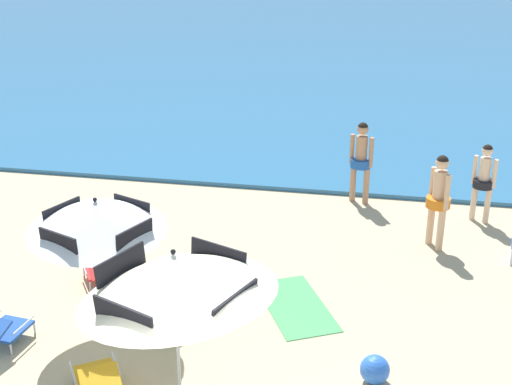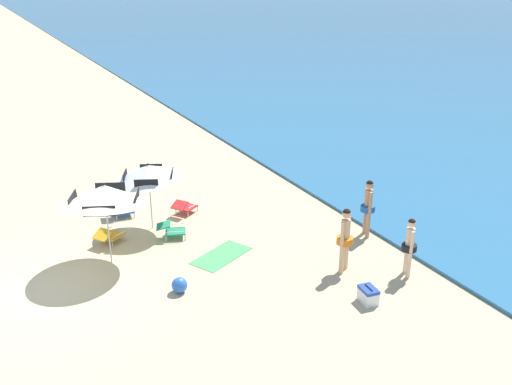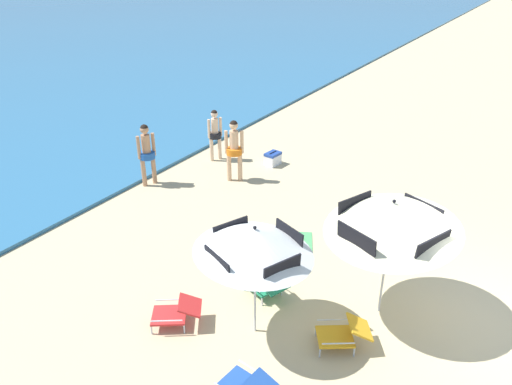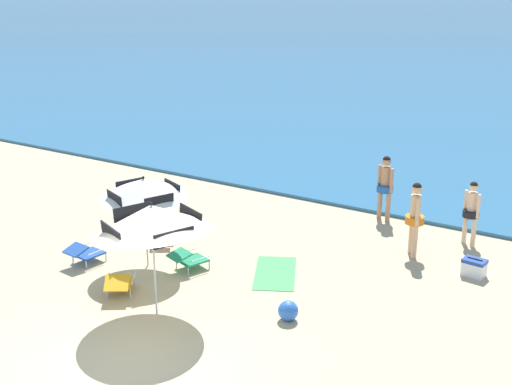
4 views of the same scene
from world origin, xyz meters
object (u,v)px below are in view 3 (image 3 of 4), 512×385
object	(u,v)px
lounge_chair_facing_sea	(267,284)
cooler_box	(273,159)
person_standing_near_shore	(234,146)
beach_umbrella_striped_second	(392,217)
lounge_chair_under_umbrella	(176,312)
lounge_chair_spare_folded	(344,333)
beach_umbrella_striped_main	(255,241)
beach_towel	(273,241)
person_standing_beside	(147,150)
beach_ball	(364,229)
person_wading_in	(215,131)

from	to	relation	value
lounge_chair_facing_sea	cooler_box	xyz separation A→B (m)	(5.59, 3.10, -0.08)
person_standing_near_shore	beach_umbrella_striped_second	bearing A→B (deg)	-121.11
lounge_chair_under_umbrella	lounge_chair_facing_sea	xyz separation A→B (m)	(1.52, -0.97, 0.00)
lounge_chair_spare_folded	beach_umbrella_striped_main	bearing A→B (deg)	108.23
beach_umbrella_striped_main	beach_towel	bearing A→B (deg)	23.79
lounge_chair_under_umbrella	lounge_chair_spare_folded	distance (m)	2.94
lounge_chair_under_umbrella	person_standing_beside	distance (m)	6.04
cooler_box	beach_ball	xyz separation A→B (m)	(-2.52, -3.93, -0.00)
beach_umbrella_striped_second	lounge_chair_facing_sea	size ratio (longest dim) A/B	3.17
beach_umbrella_striped_second	person_wading_in	distance (m)	8.12
cooler_box	beach_ball	size ratio (longest dim) A/B	1.32
person_standing_beside	beach_ball	bearing A→B (deg)	-85.08
lounge_chair_under_umbrella	person_standing_beside	xyz separation A→B (m)	(4.05, 4.41, 0.76)
lounge_chair_facing_sea	person_standing_beside	world-z (taller)	person_standing_beside
lounge_chair_facing_sea	person_standing_near_shore	distance (m)	5.38
beach_umbrella_striped_second	beach_towel	bearing A→B (deg)	70.13
person_standing_near_shore	lounge_chair_facing_sea	bearing A→B (deg)	-139.31
beach_umbrella_striped_second	beach_towel	distance (m)	3.66
cooler_box	beach_towel	xyz separation A→B (m)	(-3.82, -2.22, -0.20)
beach_umbrella_striped_main	lounge_chair_spare_folded	distance (m)	2.22
lounge_chair_under_umbrella	person_wading_in	world-z (taller)	person_wading_in
cooler_box	beach_ball	bearing A→B (deg)	-122.71
lounge_chair_facing_sea	beach_towel	size ratio (longest dim) A/B	0.54
beach_umbrella_striped_main	cooler_box	distance (m)	7.54
lounge_chair_spare_folded	person_standing_beside	xyz separation A→B (m)	(2.98, 7.15, 0.76)
beach_umbrella_striped_second	lounge_chair_under_umbrella	world-z (taller)	beach_umbrella_striped_second
lounge_chair_facing_sea	person_standing_beside	bearing A→B (deg)	64.78
beach_umbrella_striped_main	lounge_chair_facing_sea	xyz separation A→B (m)	(0.93, 0.31, -1.59)
beach_umbrella_striped_main	cooler_box	bearing A→B (deg)	27.63
person_wading_in	beach_towel	world-z (taller)	person_wading_in
lounge_chair_facing_sea	cooler_box	bearing A→B (deg)	28.99
cooler_box	person_standing_near_shore	bearing A→B (deg)	166.55
person_standing_near_shore	beach_towel	size ratio (longest dim) A/B	1.01
lounge_chair_under_umbrella	person_standing_near_shore	xyz separation A→B (m)	(5.55, 2.50, 0.77)
person_standing_beside	beach_ball	distance (m)	6.29
lounge_chair_spare_folded	person_wading_in	bearing A→B (deg)	50.57
person_standing_near_shore	beach_towel	world-z (taller)	person_standing_near_shore
beach_umbrella_striped_main	lounge_chair_facing_sea	distance (m)	1.87
lounge_chair_spare_folded	beach_ball	bearing A→B (deg)	15.01
lounge_chair_facing_sea	beach_umbrella_striped_second	bearing A→B (deg)	-69.76
lounge_chair_facing_sea	beach_towel	bearing A→B (deg)	26.30
beach_umbrella_striped_main	person_standing_near_shore	size ratio (longest dim) A/B	1.50
lounge_chair_spare_folded	person_standing_near_shore	distance (m)	6.94
beach_towel	lounge_chair_facing_sea	bearing A→B (deg)	-153.70
lounge_chair_facing_sea	person_standing_near_shore	world-z (taller)	person_standing_near_shore
beach_umbrella_striped_main	lounge_chair_under_umbrella	bearing A→B (deg)	114.64
person_standing_near_shore	person_wading_in	size ratio (longest dim) A/B	1.11
lounge_chair_spare_folded	person_standing_beside	bearing A→B (deg)	67.36
beach_umbrella_striped_second	lounge_chair_spare_folded	bearing A→B (deg)	169.30
person_wading_in	beach_ball	xyz separation A→B (m)	(-1.92, -5.66, -0.75)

